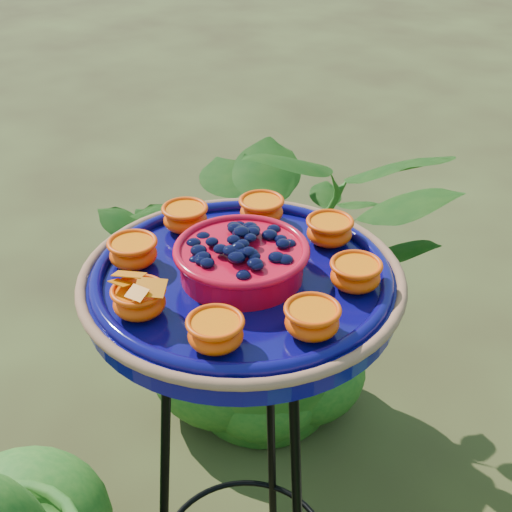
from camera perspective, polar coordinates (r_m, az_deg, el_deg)
name	(u,v)px	position (r m, az deg, el deg)	size (l,w,h in m)	color
tripod_stand	(244,464)	(1.25, -0.95, -16.30)	(0.41, 0.41, 0.86)	black
feeder_dish	(242,277)	(1.00, -1.15, -1.68)	(0.57, 0.57, 0.10)	#080751
shrub_back_left	(279,267)	(1.84, 1.82, -0.90)	(0.82, 0.71, 0.91)	#174E15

